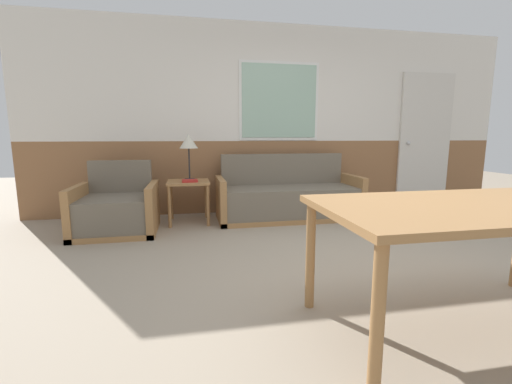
% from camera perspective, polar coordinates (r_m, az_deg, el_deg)
% --- Properties ---
extents(ground_plane, '(16.00, 16.00, 0.00)m').
position_cam_1_polar(ground_plane, '(2.95, 17.51, -13.44)').
color(ground_plane, gray).
extents(wall_back, '(7.20, 0.09, 2.70)m').
position_cam_1_polar(wall_back, '(5.19, 4.07, 11.93)').
color(wall_back, '#8E603D').
rests_on(wall_back, ground_plane).
extents(couch, '(1.93, 0.77, 0.87)m').
position_cam_1_polar(couch, '(4.71, 5.37, -1.14)').
color(couch, '#9E7042').
rests_on(couch, ground_plane).
extents(armchair, '(0.90, 0.85, 0.82)m').
position_cam_1_polar(armchair, '(4.34, -22.17, -2.91)').
color(armchair, '#9E7042').
rests_on(armchair, ground_plane).
extents(side_table, '(0.53, 0.53, 0.55)m').
position_cam_1_polar(side_table, '(4.51, -11.19, 0.65)').
color(side_table, '#9E7042').
rests_on(side_table, ground_plane).
extents(table_lamp, '(0.24, 0.24, 0.60)m').
position_cam_1_polar(table_lamp, '(4.55, -11.17, 8.08)').
color(table_lamp, '#262628').
rests_on(table_lamp, side_table).
extents(book_stack, '(0.20, 0.16, 0.03)m').
position_cam_1_polar(book_stack, '(4.40, -10.96, 1.85)').
color(book_stack, '#B22823').
rests_on(book_stack, side_table).
extents(dining_table, '(1.74, 0.93, 0.75)m').
position_cam_1_polar(dining_table, '(2.29, 32.49, -3.38)').
color(dining_table, '#9E7042').
rests_on(dining_table, ground_plane).
extents(entry_door, '(0.90, 0.09, 2.10)m').
position_cam_1_polar(entry_door, '(6.21, 26.29, 7.70)').
color(entry_door, silver).
rests_on(entry_door, ground_plane).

